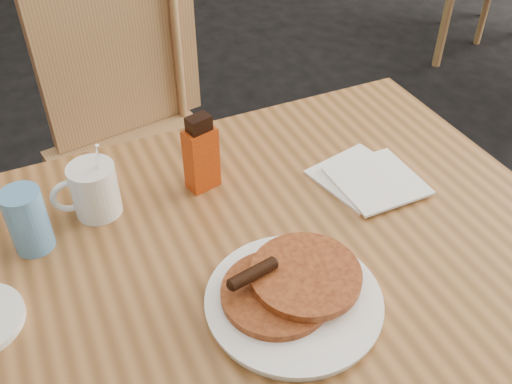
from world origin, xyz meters
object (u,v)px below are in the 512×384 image
main_table (233,269)px  chair_main_far (136,116)px  blue_tumbler (28,220)px  pancake_plate (292,295)px  coffee_mug (93,189)px  syrup_bottle (201,155)px

main_table → chair_main_far: chair_main_far is taller
chair_main_far → blue_tumbler: size_ratio=8.50×
pancake_plate → coffee_mug: bearing=125.6°
pancake_plate → syrup_bottle: 0.34m
chair_main_far → pancake_plate: bearing=-97.4°
blue_tumbler → coffee_mug: bearing=22.1°
pancake_plate → blue_tumbler: blue_tumbler is taller
coffee_mug → blue_tumbler: size_ratio=1.35×
main_table → coffee_mug: 0.29m
coffee_mug → pancake_plate: bearing=-41.2°
main_table → pancake_plate: size_ratio=4.60×
chair_main_far → coffee_mug: bearing=-120.4°
coffee_mug → syrup_bottle: (0.21, -0.00, 0.02)m
chair_main_far → syrup_bottle: (0.03, -0.53, 0.22)m
pancake_plate → blue_tumbler: (-0.36, 0.29, 0.04)m
coffee_mug → main_table: bearing=-32.7°
chair_main_far → coffee_mug: (-0.18, -0.52, 0.19)m
main_table → blue_tumbler: blue_tumbler is taller
main_table → blue_tumbler: (-0.31, 0.15, 0.10)m
chair_main_far → coffee_mug: 0.59m
chair_main_far → blue_tumbler: chair_main_far is taller
chair_main_far → syrup_bottle: 0.57m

